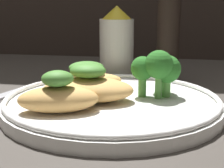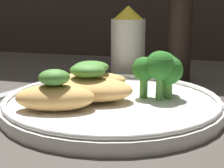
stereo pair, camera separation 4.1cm
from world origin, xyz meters
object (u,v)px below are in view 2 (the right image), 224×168
plate (112,103)px  pepper_grinder (180,35)px  broccoli_bunch (160,68)px  sauce_bottle (128,44)px

plate → pepper_grinder: (6.26, 19.00, 6.74)cm
broccoli_bunch → pepper_grinder: 16.51cm
broccoli_bunch → pepper_grinder: size_ratio=0.38×
sauce_bottle → pepper_grinder: 8.99cm
broccoli_bunch → pepper_grinder: pepper_grinder is taller
plate → broccoli_bunch: bearing=26.6°
pepper_grinder → sauce_bottle: bearing=180.0°
plate → sauce_bottle: sauce_bottle is taller
broccoli_bunch → sauce_bottle: (-7.99, 16.29, 0.87)cm
pepper_grinder → broccoli_bunch: bearing=-92.9°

